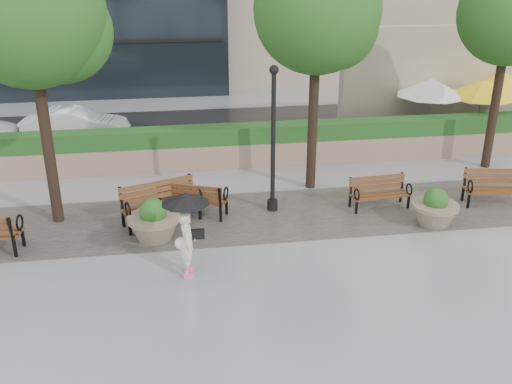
{
  "coord_description": "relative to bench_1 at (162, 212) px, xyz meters",
  "views": [
    {
      "loc": [
        -1.91,
        -10.56,
        6.45
      ],
      "look_at": [
        0.03,
        2.05,
        1.1
      ],
      "focal_mm": 40.0,
      "sensor_mm": 36.0,
      "label": 1
    }
  ],
  "objects": [
    {
      "name": "tree_0",
      "position": [
        -2.53,
        0.63,
        4.78
      ],
      "size": [
        3.58,
        3.5,
        6.99
      ],
      "color": "black",
      "rests_on": "ground"
    },
    {
      "name": "bench_1",
      "position": [
        0.0,
        0.0,
        0.0
      ],
      "size": [
        2.12,
        1.43,
        1.07
      ],
      "rotation": [
        0.0,
        0.0,
        0.36
      ],
      "color": "brown",
      "rests_on": "ground"
    },
    {
      "name": "hedge_wall",
      "position": [
        2.28,
        4.04,
        0.35
      ],
      "size": [
        24.0,
        0.8,
        1.35
      ],
      "color": "#94715F",
      "rests_on": "ground"
    },
    {
      "name": "asphalt_street",
      "position": [
        2.28,
        8.04,
        -0.31
      ],
      "size": [
        40.0,
        7.0,
        0.0
      ],
      "primitive_type": "cube",
      "color": "black",
      "rests_on": "ground"
    },
    {
      "name": "tree_1",
      "position": [
        4.53,
        1.92,
        4.62
      ],
      "size": [
        3.51,
        3.43,
        6.79
      ],
      "color": "black",
      "rests_on": "ground"
    },
    {
      "name": "cobble_strip",
      "position": [
        2.28,
        0.04,
        -0.31
      ],
      "size": [
        28.0,
        3.2,
        0.01
      ],
      "primitive_type": "cube",
      "color": "#383330",
      "rests_on": "ground"
    },
    {
      "name": "bench_4",
      "position": [
        9.17,
        -0.22,
        -0.03
      ],
      "size": [
        1.91,
        1.02,
        0.97
      ],
      "rotation": [
        0.0,
        0.0,
        -0.17
      ],
      "color": "brown",
      "rests_on": "ground"
    },
    {
      "name": "patio_umb_white",
      "position": [
        9.7,
        5.63,
        1.67
      ],
      "size": [
        2.5,
        2.5,
        2.3
      ],
      "color": "black",
      "rests_on": "ground"
    },
    {
      "name": "ground",
      "position": [
        2.28,
        -2.96,
        -0.32
      ],
      "size": [
        100.0,
        100.0,
        0.0
      ],
      "primitive_type": "plane",
      "color": "gray",
      "rests_on": "ground"
    },
    {
      "name": "car_right",
      "position": [
        -3.11,
        7.53,
        0.31
      ],
      "size": [
        3.9,
        1.63,
        1.25
      ],
      "primitive_type": "imported",
      "rotation": [
        0.0,
        0.0,
        1.49
      ],
      "color": "silver",
      "rests_on": "ground"
    },
    {
      "name": "lamppost",
      "position": [
        2.96,
        0.36,
        1.41
      ],
      "size": [
        0.28,
        0.28,
        3.92
      ],
      "color": "black",
      "rests_on": "ground"
    },
    {
      "name": "bench_3",
      "position": [
        5.87,
        0.07,
        -0.06
      ],
      "size": [
        1.66,
        0.78,
        0.86
      ],
      "rotation": [
        0.0,
        0.0,
        0.09
      ],
      "color": "brown",
      "rests_on": "ground"
    },
    {
      "name": "cafe_hedge",
      "position": [
        11.28,
        4.84,
        0.13
      ],
      "size": [
        8.0,
        0.5,
        0.9
      ],
      "primitive_type": "cube",
      "color": "#164318",
      "rests_on": "ground"
    },
    {
      "name": "planter_right",
      "position": [
        6.9,
        -1.14,
        0.07
      ],
      "size": [
        1.19,
        1.19,
        0.99
      ],
      "color": "#7F6B56",
      "rests_on": "ground"
    },
    {
      "name": "cafe_wall",
      "position": [
        11.78,
        7.04,
        1.68
      ],
      "size": [
        10.0,
        0.6,
        4.0
      ],
      "primitive_type": "cube",
      "color": "tan",
      "rests_on": "ground"
    },
    {
      "name": "pedestrian",
      "position": [
        0.57,
        -2.63,
        0.83
      ],
      "size": [
        1.02,
        1.02,
        1.88
      ],
      "rotation": [
        0.0,
        0.0,
        1.5
      ],
      "color": "beige",
      "rests_on": "ground"
    },
    {
      "name": "patio_umb_yellow_a",
      "position": [
        11.43,
        5.17,
        1.67
      ],
      "size": [
        2.5,
        2.5,
        2.3
      ],
      "color": "black",
      "rests_on": "ground"
    },
    {
      "name": "bench_2",
      "position": [
        0.82,
        0.4,
        -0.03
      ],
      "size": [
        1.91,
        1.37,
        0.96
      ],
      "rotation": [
        0.0,
        0.0,
        2.73
      ],
      "color": "brown",
      "rests_on": "ground"
    },
    {
      "name": "planter_left",
      "position": [
        -0.18,
        -0.88,
        0.1
      ],
      "size": [
        1.27,
        1.27,
        1.06
      ],
      "color": "#7F6B56",
      "rests_on": "ground"
    },
    {
      "name": "patio_umb_yellow_b",
      "position": [
        12.91,
        6.43,
        1.67
      ],
      "size": [
        2.5,
        2.5,
        2.3
      ],
      "color": "black",
      "rests_on": "ground"
    }
  ]
}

